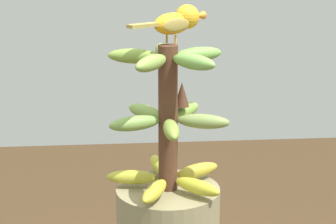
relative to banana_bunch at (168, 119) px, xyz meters
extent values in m
cylinder|color=#4C2D1E|center=(0.00, 0.00, 0.00)|extent=(0.05, 0.05, 0.35)
ellipsoid|color=#AE9E2D|center=(-0.08, -0.04, -0.15)|extent=(0.13, 0.09, 0.03)
ellipsoid|color=gold|center=(0.02, -0.09, -0.15)|extent=(0.06, 0.13, 0.03)
ellipsoid|color=#A9A62F|center=(0.09, -0.01, -0.15)|extent=(0.13, 0.05, 0.03)
ellipsoid|color=gold|center=(0.04, 0.08, -0.15)|extent=(0.09, 0.13, 0.03)
ellipsoid|color=gold|center=(-0.06, 0.06, -0.15)|extent=(0.11, 0.11, 0.03)
ellipsoid|color=olive|center=(0.00, 0.09, 0.00)|extent=(0.04, 0.13, 0.03)
ellipsoid|color=olive|center=(-0.08, 0.03, 0.00)|extent=(0.13, 0.07, 0.03)
ellipsoid|color=#76A13E|center=(-0.05, -0.07, 0.00)|extent=(0.10, 0.12, 0.03)
ellipsoid|color=#7CA046|center=(0.05, -0.07, 0.00)|extent=(0.10, 0.12, 0.03)
ellipsoid|color=#739647|center=(0.08, 0.03, 0.00)|extent=(0.13, 0.07, 0.03)
ellipsoid|color=#779A46|center=(0.01, -0.08, 0.15)|extent=(0.04, 0.13, 0.03)
ellipsoid|color=olive|center=(0.08, -0.02, 0.15)|extent=(0.13, 0.06, 0.03)
ellipsoid|color=olive|center=(0.04, 0.07, 0.15)|extent=(0.10, 0.12, 0.03)
ellipsoid|color=#71A34A|center=(-0.05, 0.06, 0.15)|extent=(0.11, 0.12, 0.03)
ellipsoid|color=#6CA144|center=(-0.07, -0.03, 0.15)|extent=(0.13, 0.08, 0.03)
cone|color=#4C2D1E|center=(-0.04, -0.03, 0.05)|extent=(0.04, 0.04, 0.06)
cylinder|color=#C68933|center=(-0.02, -0.01, 0.19)|extent=(0.00, 0.01, 0.02)
cylinder|color=#C68933|center=(0.00, -0.03, 0.19)|extent=(0.01, 0.01, 0.02)
ellipsoid|color=orange|center=(-0.01, -0.02, 0.22)|extent=(0.11, 0.09, 0.05)
ellipsoid|color=olive|center=(-0.02, 0.00, 0.22)|extent=(0.07, 0.05, 0.03)
ellipsoid|color=olive|center=(0.01, -0.04, 0.22)|extent=(0.07, 0.05, 0.03)
cube|color=olive|center=(0.06, 0.02, 0.22)|extent=(0.07, 0.06, 0.01)
sphere|color=gold|center=(-0.05, -0.05, 0.23)|extent=(0.06, 0.06, 0.06)
sphere|color=black|center=(-0.04, -0.07, 0.24)|extent=(0.01, 0.01, 0.01)
cone|color=orange|center=(-0.08, -0.07, 0.23)|extent=(0.04, 0.03, 0.02)
camera|label=1|loc=(0.12, 1.34, 0.40)|focal=63.19mm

